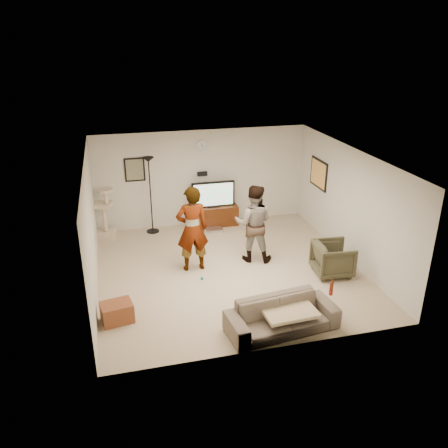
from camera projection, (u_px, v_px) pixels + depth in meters
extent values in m
cube|color=tan|center=(229.00, 270.00, 9.92)|extent=(5.50, 5.50, 0.02)
cube|color=white|center=(229.00, 156.00, 8.94)|extent=(5.50, 5.50, 0.02)
cube|color=beige|center=(202.00, 178.00, 11.89)|extent=(5.50, 0.04, 2.50)
cube|color=beige|center=(275.00, 281.00, 6.98)|extent=(5.50, 0.04, 2.50)
cube|color=beige|center=(91.00, 229.00, 8.81)|extent=(0.04, 5.50, 2.50)
cube|color=beige|center=(350.00, 205.00, 10.06)|extent=(0.04, 5.50, 2.50)
cylinder|color=silver|center=(202.00, 146.00, 11.53)|extent=(0.26, 0.04, 0.26)
cube|color=black|center=(202.00, 174.00, 11.79)|extent=(0.25, 0.10, 0.10)
cube|color=#6E6B54|center=(135.00, 170.00, 11.35)|extent=(0.42, 0.03, 0.52)
cube|color=#FEA654|center=(319.00, 174.00, 11.38)|extent=(0.03, 0.78, 0.62)
cube|color=#3B1908|center=(213.00, 216.00, 12.11)|extent=(1.28, 0.45, 0.53)
cube|color=silver|center=(215.00, 230.00, 11.83)|extent=(0.40, 0.30, 0.07)
cube|color=black|center=(213.00, 194.00, 11.87)|extent=(1.13, 0.08, 0.67)
cube|color=#32D35E|center=(214.00, 195.00, 11.83)|extent=(1.04, 0.01, 0.59)
cylinder|color=black|center=(151.00, 196.00, 11.43)|extent=(0.32, 0.32, 1.96)
cube|color=#C4B097|center=(104.00, 214.00, 11.16)|extent=(0.53, 0.53, 1.32)
imported|color=#8E95A5|center=(192.00, 229.00, 9.61)|extent=(0.70, 0.47, 1.87)
imported|color=#3B698C|center=(253.00, 223.00, 10.05)|extent=(1.03, 0.92, 1.76)
imported|color=brown|center=(282.00, 316.00, 7.83)|extent=(1.99, 0.97, 0.56)
cube|color=#CFB78A|center=(288.00, 310.00, 7.82)|extent=(0.94, 0.75, 0.06)
cylinder|color=#5E1E0B|center=(331.00, 289.00, 7.88)|extent=(0.06, 0.06, 0.25)
imported|color=#3B3926|center=(333.00, 259.00, 9.63)|extent=(0.84, 0.82, 0.71)
cube|color=brown|center=(117.00, 312.00, 8.10)|extent=(0.60, 0.50, 0.36)
sphere|color=#0F788B|center=(202.00, 278.00, 9.52)|extent=(0.06, 0.06, 0.06)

